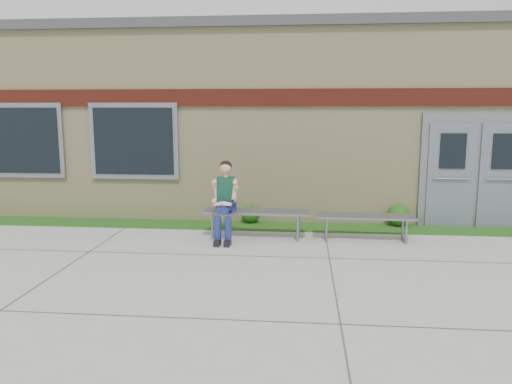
# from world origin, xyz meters

# --- Properties ---
(ground) EXTENTS (80.00, 80.00, 0.00)m
(ground) POSITION_xyz_m (0.00, 0.00, 0.00)
(ground) COLOR #9E9E99
(ground) RESTS_ON ground
(grass_strip) EXTENTS (16.00, 0.80, 0.02)m
(grass_strip) POSITION_xyz_m (0.00, 2.60, 0.01)
(grass_strip) COLOR #244C14
(grass_strip) RESTS_ON ground
(school_building) EXTENTS (16.20, 6.22, 4.20)m
(school_building) POSITION_xyz_m (-0.00, 5.99, 2.10)
(school_building) COLOR beige
(school_building) RESTS_ON ground
(bench_left) EXTENTS (1.97, 0.60, 0.51)m
(bench_left) POSITION_xyz_m (-0.30, 1.74, 0.39)
(bench_left) COLOR slate
(bench_left) RESTS_ON ground
(bench_right) EXTENTS (1.77, 0.54, 0.46)m
(bench_right) POSITION_xyz_m (1.70, 1.74, 0.35)
(bench_right) COLOR slate
(bench_right) RESTS_ON ground
(girl) EXTENTS (0.50, 0.83, 1.44)m
(girl) POSITION_xyz_m (-0.84, 1.52, 0.76)
(girl) COLOR navy
(girl) RESTS_ON ground
(shrub_mid) EXTENTS (0.36, 0.36, 0.36)m
(shrub_mid) POSITION_xyz_m (-0.53, 2.85, 0.20)
(shrub_mid) COLOR #244C14
(shrub_mid) RESTS_ON grass_strip
(shrub_east) EXTENTS (0.44, 0.44, 0.44)m
(shrub_east) POSITION_xyz_m (2.51, 2.85, 0.24)
(shrub_east) COLOR #244C14
(shrub_east) RESTS_ON grass_strip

